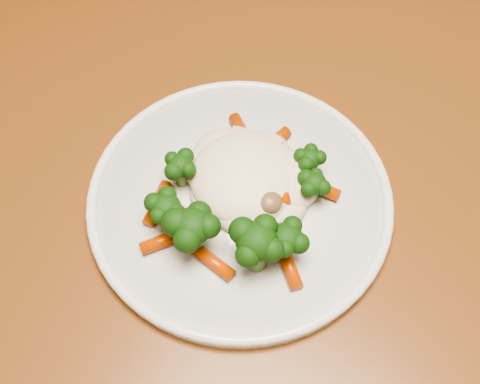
{
  "coord_description": "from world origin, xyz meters",
  "views": [
    {
      "loc": [
        -0.04,
        -0.14,
        1.24
      ],
      "look_at": [
        -0.15,
        0.14,
        0.77
      ],
      "focal_mm": 45.0,
      "sensor_mm": 36.0,
      "label": 1
    }
  ],
  "objects": [
    {
      "name": "meal",
      "position": [
        -0.14,
        0.13,
        0.78
      ],
      "size": [
        0.16,
        0.18,
        0.05
      ],
      "color": "#F3E2C2",
      "rests_on": "plate"
    },
    {
      "name": "dining_table",
      "position": [
        -0.22,
        0.15,
        0.66
      ],
      "size": [
        1.37,
        1.03,
        0.75
      ],
      "rotation": [
        0.0,
        0.0,
        -0.17
      ],
      "color": "brown",
      "rests_on": "ground"
    },
    {
      "name": "plate",
      "position": [
        -0.15,
        0.14,
        0.76
      ],
      "size": [
        0.28,
        0.28,
        0.01
      ],
      "primitive_type": "cylinder",
      "color": "white",
      "rests_on": "dining_table"
    }
  ]
}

